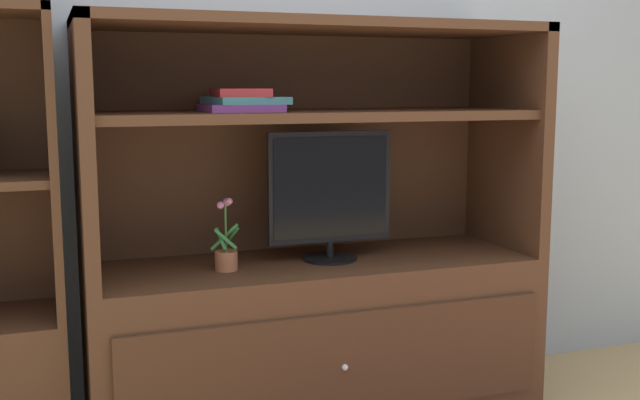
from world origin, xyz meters
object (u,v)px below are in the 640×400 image
object	(u,v)px
tv_monitor	(330,194)
potted_plant	(226,253)
magazine_stack	(242,101)
media_console	(315,300)

from	to	relation	value
tv_monitor	potted_plant	world-z (taller)	tv_monitor
potted_plant	magazine_stack	size ratio (longest dim) A/B	0.84
tv_monitor	magazine_stack	world-z (taller)	magazine_stack
media_console	tv_monitor	bearing A→B (deg)	-12.85
potted_plant	tv_monitor	bearing A→B (deg)	4.13
tv_monitor	magazine_stack	distance (m)	0.50
media_console	potted_plant	xyz separation A→B (m)	(-0.37, -0.04, 0.23)
potted_plant	magazine_stack	world-z (taller)	magazine_stack
media_console	magazine_stack	bearing A→B (deg)	-179.66
magazine_stack	potted_plant	bearing A→B (deg)	-152.12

